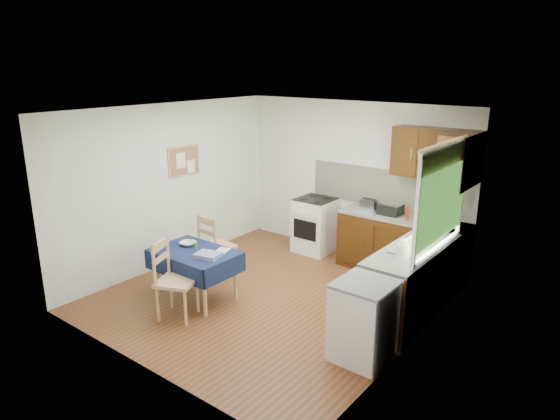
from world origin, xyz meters
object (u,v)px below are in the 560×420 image
Objects in this scene: sandwich_press at (391,208)px; kettle at (403,250)px; dining_table at (195,258)px; chair_near at (173,277)px; chair_far at (215,244)px; toaster at (369,205)px; dish_rack at (410,251)px.

sandwich_press is 1.29× the size of kettle.
dining_table is 1.11× the size of chair_near.
chair_far is 1.24m from chair_near.
toaster is (1.10, 2.95, 0.45)m from chair_near.
dish_rack is 1.77× the size of kettle.
chair_near is at bearing -148.47° from kettle.
sandwich_press is at bearing -49.47° from chair_near.
sandwich_press reaches higher than dining_table.
chair_far is 2.83m from kettle.
toaster reaches higher than dining_table.
chair_near is at bearing 114.78° from chair_far.
toaster is 1.02× the size of kettle.
sandwich_press is (1.45, 2.96, 0.45)m from chair_near.
toaster is (1.26, 2.42, 0.42)m from dining_table.
kettle reaches higher than toaster.
dish_rack reaches higher than chair_near.
dining_table is at bearing -159.97° from kettle.
toaster reaches higher than chair_far.
kettle is at bearing -170.37° from chair_far.
chair_near is 4.10× the size of kettle.
kettle is (0.89, -1.53, 0.02)m from sandwich_press.
dish_rack is at bearing -78.12° from chair_near.
dining_table is 4.46× the size of toaster.
toaster is at bearing -152.30° from sandwich_press.
chair_far is 3.97× the size of kettle.
toaster is at bearing 129.31° from kettle.
kettle is at bearing -54.24° from toaster.
kettle is at bearing -76.80° from dish_rack.
chair_far is at bearing -134.27° from toaster.
chair_far is (-0.27, 0.64, -0.05)m from dining_table.
dish_rack is at bearing 48.07° from dining_table.
chair_near is 3.18× the size of sandwich_press.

